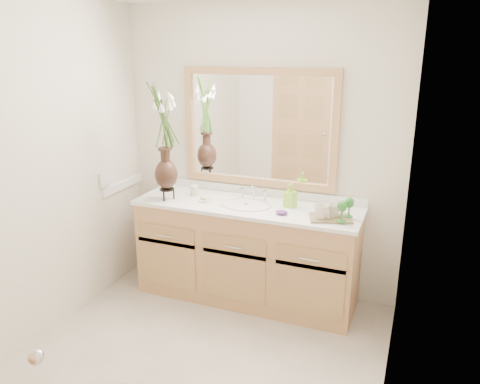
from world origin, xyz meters
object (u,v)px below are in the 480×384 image
at_px(tumbler, 194,191).
at_px(soap_bottle, 290,196).
at_px(tray, 331,218).
at_px(flower_vase, 164,126).

distance_m(tumbler, soap_bottle, 0.84).
xyz_separation_m(soap_bottle, tray, (0.36, -0.17, -0.08)).
bearing_deg(soap_bottle, flower_vase, -152.91).
bearing_deg(flower_vase, tumbler, 48.09).
bearing_deg(soap_bottle, tray, -9.60).
bearing_deg(tray, soap_bottle, 136.26).
bearing_deg(tumbler, flower_vase, -131.91).
relative_size(flower_vase, tumbler, 10.41).
xyz_separation_m(flower_vase, soap_bottle, (1.00, 0.20, -0.53)).
relative_size(tumbler, tray, 0.29).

